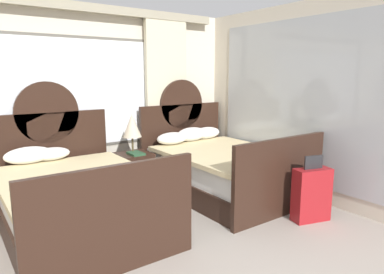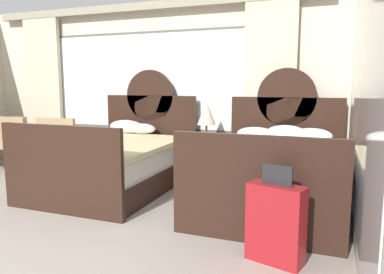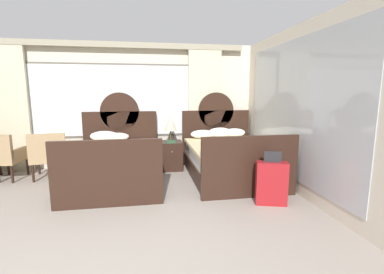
{
  "view_description": "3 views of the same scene",
  "coord_description": "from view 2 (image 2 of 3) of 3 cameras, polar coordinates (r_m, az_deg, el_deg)",
  "views": [
    {
      "loc": [
        -0.94,
        -0.86,
        1.74
      ],
      "look_at": [
        1.45,
        2.47,
        0.98
      ],
      "focal_mm": 32.44,
      "sensor_mm": 36.0,
      "label": 1
    },
    {
      "loc": [
        2.87,
        -1.35,
        1.43
      ],
      "look_at": [
        1.3,
        2.79,
        0.78
      ],
      "focal_mm": 34.39,
      "sensor_mm": 36.0,
      "label": 2
    },
    {
      "loc": [
        0.72,
        -2.06,
        1.63
      ],
      "look_at": [
        1.47,
        2.41,
        0.89
      ],
      "focal_mm": 25.3,
      "sensor_mm": 36.0,
      "label": 3
    }
  ],
  "objects": [
    {
      "name": "armchair_by_window_right",
      "position": [
        7.03,
        -26.43,
        -0.27
      ],
      "size": [
        0.7,
        0.7,
        0.89
      ],
      "color": "tan",
      "rests_on": "ground_plane"
    },
    {
      "name": "book_on_nightstand",
      "position": [
        5.18,
        1.73,
        -0.61
      ],
      "size": [
        0.18,
        0.26,
        0.03
      ],
      "color": "#285133",
      "rests_on": "nightstand_between_beds"
    },
    {
      "name": "wall_back_window",
      "position": [
        6.15,
        -7.11,
        8.06
      ],
      "size": [
        6.23,
        0.22,
        2.7
      ],
      "color": "beige",
      "rests_on": "ground_plane"
    },
    {
      "name": "armchair_by_window_centre",
      "position": [
        6.82,
        -24.72,
        -0.41
      ],
      "size": [
        0.69,
        0.69,
        0.89
      ],
      "color": "tan",
      "rests_on": "ground_plane"
    },
    {
      "name": "table_lamp_on_nightstand",
      "position": [
        5.24,
        2.26,
        3.66
      ],
      "size": [
        0.27,
        0.27,
        0.57
      ],
      "color": "brown",
      "rests_on": "nightstand_between_beds"
    },
    {
      "name": "nightstand_between_beds",
      "position": [
        5.32,
        2.19,
        -3.87
      ],
      "size": [
        0.46,
        0.49,
        0.61
      ],
      "color": "black",
      "rests_on": "ground_plane"
    },
    {
      "name": "bed_near_window",
      "position": [
        5.15,
        -11.64,
        -3.72
      ],
      "size": [
        1.55,
        2.2,
        1.64
      ],
      "color": "black",
      "rests_on": "ground_plane"
    },
    {
      "name": "suitcase_on_floor",
      "position": [
        3.07,
        12.84,
        -12.9
      ],
      "size": [
        0.48,
        0.31,
        0.8
      ],
      "color": "maroon",
      "rests_on": "ground_plane"
    },
    {
      "name": "bed_near_mirror",
      "position": [
        4.43,
        12.59,
        -5.65
      ],
      "size": [
        1.55,
        2.2,
        1.64
      ],
      "color": "black",
      "rests_on": "ground_plane"
    },
    {
      "name": "armchair_by_window_left",
      "position": [
        6.26,
        -19.34,
        -0.84
      ],
      "size": [
        0.72,
        0.72,
        0.89
      ],
      "color": "tan",
      "rests_on": "ground_plane"
    },
    {
      "name": "wall_right_mirror",
      "position": [
        3.13,
        26.02,
        6.09
      ],
      "size": [
        0.08,
        4.69,
        2.7
      ],
      "color": "beige",
      "rests_on": "ground_plane"
    }
  ]
}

